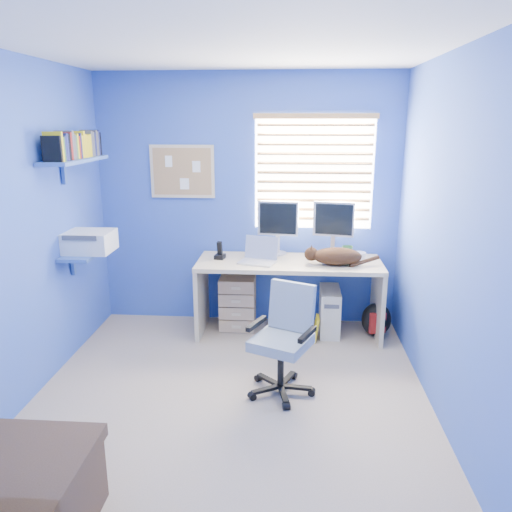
# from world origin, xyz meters

# --- Properties ---
(floor) EXTENTS (3.00, 3.20, 0.00)m
(floor) POSITION_xyz_m (0.00, 0.00, 0.00)
(floor) COLOR tan
(floor) RESTS_ON ground
(ceiling) EXTENTS (3.00, 3.20, 0.00)m
(ceiling) POSITION_xyz_m (0.00, 0.00, 2.50)
(ceiling) COLOR white
(ceiling) RESTS_ON wall_back
(wall_back) EXTENTS (3.00, 0.01, 2.50)m
(wall_back) POSITION_xyz_m (0.00, 1.60, 1.25)
(wall_back) COLOR blue
(wall_back) RESTS_ON ground
(wall_front) EXTENTS (3.00, 0.01, 2.50)m
(wall_front) POSITION_xyz_m (0.00, -1.60, 1.25)
(wall_front) COLOR blue
(wall_front) RESTS_ON ground
(wall_left) EXTENTS (0.01, 3.20, 2.50)m
(wall_left) POSITION_xyz_m (-1.50, 0.00, 1.25)
(wall_left) COLOR blue
(wall_left) RESTS_ON ground
(wall_right) EXTENTS (0.01, 3.20, 2.50)m
(wall_right) POSITION_xyz_m (1.50, 0.00, 1.25)
(wall_right) COLOR blue
(wall_right) RESTS_ON ground
(desk) EXTENTS (1.76, 0.65, 0.74)m
(desk) POSITION_xyz_m (0.43, 1.26, 0.37)
(desk) COLOR #CAB28B
(desk) RESTS_ON floor
(laptop) EXTENTS (0.39, 0.34, 0.22)m
(laptop) POSITION_xyz_m (0.13, 1.17, 0.85)
(laptop) COLOR silver
(laptop) RESTS_ON desk
(monitor_left) EXTENTS (0.41, 0.17, 0.54)m
(monitor_left) POSITION_xyz_m (0.31, 1.50, 1.01)
(monitor_left) COLOR silver
(monitor_left) RESTS_ON desk
(monitor_right) EXTENTS (0.42, 0.20, 0.54)m
(monitor_right) POSITION_xyz_m (0.85, 1.50, 1.01)
(monitor_right) COLOR silver
(monitor_right) RESTS_ON desk
(phone) EXTENTS (0.11, 0.12, 0.17)m
(phone) POSITION_xyz_m (-0.25, 1.30, 0.82)
(phone) COLOR black
(phone) RESTS_ON desk
(mug) EXTENTS (0.10, 0.09, 0.10)m
(mug) POSITION_xyz_m (1.00, 1.48, 0.79)
(mug) COLOR #336E36
(mug) RESTS_ON desk
(cd_spindle) EXTENTS (0.13, 0.13, 0.07)m
(cd_spindle) POSITION_xyz_m (1.10, 1.37, 0.78)
(cd_spindle) COLOR silver
(cd_spindle) RESTS_ON desk
(cat) EXTENTS (0.47, 0.27, 0.16)m
(cat) POSITION_xyz_m (0.87, 1.16, 0.82)
(cat) COLOR black
(cat) RESTS_ON desk
(tower_pc) EXTENTS (0.20, 0.44, 0.45)m
(tower_pc) POSITION_xyz_m (0.83, 1.30, 0.23)
(tower_pc) COLOR beige
(tower_pc) RESTS_ON floor
(drawer_boxes) EXTENTS (0.35, 0.28, 0.54)m
(drawer_boxes) POSITION_xyz_m (-0.08, 1.34, 0.27)
(drawer_boxes) COLOR tan
(drawer_boxes) RESTS_ON floor
(yellow_book) EXTENTS (0.03, 0.17, 0.24)m
(yellow_book) POSITION_xyz_m (0.69, 1.10, 0.12)
(yellow_book) COLOR yellow
(yellow_book) RESTS_ON floor
(backpack) EXTENTS (0.33, 0.28, 0.33)m
(backpack) POSITION_xyz_m (1.28, 1.25, 0.17)
(backpack) COLOR black
(backpack) RESTS_ON floor
(office_chair) EXTENTS (0.64, 0.64, 0.84)m
(office_chair) POSITION_xyz_m (0.40, 0.16, 0.31)
(office_chair) COLOR black
(office_chair) RESTS_ON floor
(window_blinds) EXTENTS (1.15, 0.05, 1.10)m
(window_blinds) POSITION_xyz_m (0.65, 1.57, 1.55)
(window_blinds) COLOR white
(window_blinds) RESTS_ON ground
(corkboard) EXTENTS (0.64, 0.02, 0.52)m
(corkboard) POSITION_xyz_m (-0.65, 1.58, 1.55)
(corkboard) COLOR #CAB28B
(corkboard) RESTS_ON ground
(wall_shelves) EXTENTS (0.42, 0.90, 1.05)m
(wall_shelves) POSITION_xyz_m (-1.35, 0.75, 1.43)
(wall_shelves) COLOR #3C5EAB
(wall_shelves) RESTS_ON ground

